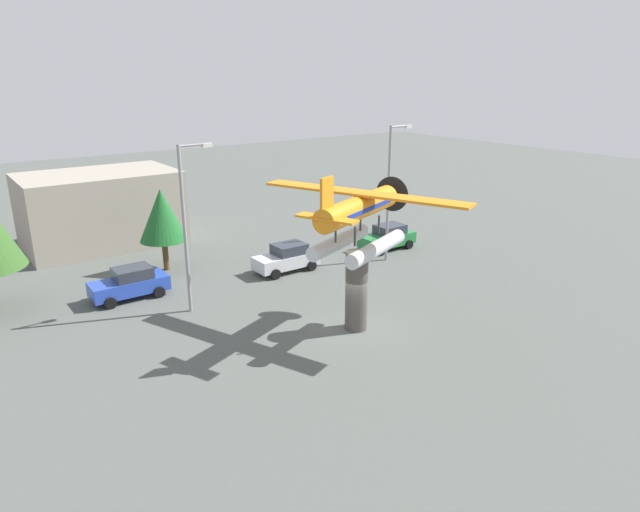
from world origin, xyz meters
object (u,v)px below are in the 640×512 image
object	(u,v)px
car_mid_silver	(287,258)
floatplane_monument	(359,217)
streetlight_primary	(187,219)
streetlight_secondary	(391,185)
car_near_blue	(130,283)
tree_east	(162,215)
car_far_green	(388,237)
storefront_building	(101,209)
display_pedestal	(356,291)

from	to	relation	value
car_mid_silver	floatplane_monument	bearing A→B (deg)	79.07
streetlight_primary	streetlight_secondary	distance (m)	14.19
car_near_blue	streetlight_primary	world-z (taller)	streetlight_primary
streetlight_primary	tree_east	xyz separation A→B (m)	(1.27, 7.05, -1.43)
car_far_green	storefront_building	xyz separation A→B (m)	(-16.03, 13.19, 1.77)
car_near_blue	storefront_building	bearing A→B (deg)	-99.20
car_near_blue	streetlight_secondary	xyz separation A→B (m)	(16.31, -3.48, 4.22)
storefront_building	tree_east	world-z (taller)	storefront_building
display_pedestal	storefront_building	size ratio (longest dim) A/B	0.38
streetlight_secondary	display_pedestal	bearing A→B (deg)	-140.89
streetlight_primary	storefront_building	distance (m)	15.36
display_pedestal	streetlight_secondary	bearing A→B (deg)	39.11
car_near_blue	tree_east	bearing A→B (deg)	-135.25
display_pedestal	car_mid_silver	xyz separation A→B (m)	(1.88, 9.13, -1.10)
display_pedestal	streetlight_primary	xyz separation A→B (m)	(-5.54, 6.82, 3.05)
floatplane_monument	display_pedestal	bearing A→B (deg)	-180.00
floatplane_monument	streetlight_secondary	size ratio (longest dim) A/B	1.13
floatplane_monument	tree_east	bearing A→B (deg)	85.82
floatplane_monument	storefront_building	bearing A→B (deg)	83.30
tree_east	car_near_blue	bearing A→B (deg)	-135.25
car_far_green	tree_east	bearing A→B (deg)	-19.23
floatplane_monument	tree_east	size ratio (longest dim) A/B	1.91
floatplane_monument	car_far_green	world-z (taller)	floatplane_monument
streetlight_secondary	streetlight_primary	bearing A→B (deg)	-179.17
car_far_green	display_pedestal	bearing A→B (deg)	40.74
storefront_building	car_far_green	bearing A→B (deg)	-39.44
car_near_blue	streetlight_secondary	world-z (taller)	streetlight_secondary
car_far_green	streetlight_primary	xyz separation A→B (m)	(-15.77, -1.99, 4.15)
car_near_blue	car_far_green	size ratio (longest dim) A/B	1.00
storefront_building	tree_east	size ratio (longest dim) A/B	2.00
car_far_green	streetlight_primary	distance (m)	16.43
car_mid_silver	storefront_building	world-z (taller)	storefront_building
floatplane_monument	tree_east	world-z (taller)	floatplane_monument
car_far_green	storefront_building	size ratio (longest dim) A/B	0.40
car_far_green	tree_east	xyz separation A→B (m)	(-14.50, 5.06, 2.72)
car_mid_silver	streetlight_primary	size ratio (longest dim) A/B	0.48
streetlight_primary	car_near_blue	bearing A→B (deg)	119.95
car_far_green	storefront_building	distance (m)	20.83
storefront_building	tree_east	distance (m)	8.33
car_mid_silver	tree_east	bearing A→B (deg)	-37.67
car_near_blue	car_mid_silver	bearing A→B (deg)	171.77
display_pedestal	streetlight_secondary	xyz separation A→B (m)	(8.65, 7.03, 3.12)
car_near_blue	car_far_green	xyz separation A→B (m)	(17.90, -1.69, 0.00)
car_near_blue	car_mid_silver	xyz separation A→B (m)	(9.54, -1.38, 0.00)
floatplane_monument	car_far_green	xyz separation A→B (m)	(10.11, 8.77, -4.76)
car_near_blue	tree_east	world-z (taller)	tree_east
car_mid_silver	streetlight_secondary	distance (m)	8.25
floatplane_monument	storefront_building	size ratio (longest dim) A/B	0.95
floatplane_monument	car_mid_silver	xyz separation A→B (m)	(1.75, 9.08, -4.76)
car_far_green	floatplane_monument	bearing A→B (deg)	40.92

